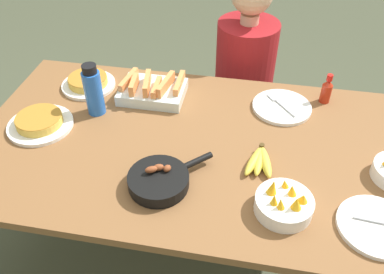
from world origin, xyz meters
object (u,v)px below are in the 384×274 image
(empty_plate_far_left, at_px, (282,107))
(fruit_bowl_mango, at_px, (284,204))
(frittata_plate_side, at_px, (40,122))
(frittata_plate_center, at_px, (88,82))
(hot_sauce_bottle, at_px, (327,90))
(person_figure, at_px, (242,95))
(skillet, at_px, (160,180))
(melon_tray, at_px, (153,90))
(empty_plate_near_front, at_px, (377,226))
(water_bottle, at_px, (93,91))
(banana_bunch, at_px, (260,161))

(empty_plate_far_left, xyz_separation_m, fruit_bowl_mango, (0.01, -0.58, 0.03))
(frittata_plate_side, distance_m, fruit_bowl_mango, 1.04)
(frittata_plate_center, xyz_separation_m, hot_sauce_bottle, (1.09, 0.08, 0.04))
(empty_plate_far_left, distance_m, person_figure, 0.56)
(skillet, xyz_separation_m, frittata_plate_side, (-0.57, 0.23, -0.01))
(melon_tray, xyz_separation_m, frittata_plate_center, (-0.32, 0.03, -0.01))
(empty_plate_near_front, bearing_deg, water_bottle, 159.01)
(banana_bunch, bearing_deg, frittata_plate_center, 155.30)
(hot_sauce_bottle, relative_size, person_figure, 0.12)
(fruit_bowl_mango, distance_m, water_bottle, 0.91)
(frittata_plate_center, bearing_deg, empty_plate_near_front, -26.50)
(banana_bunch, height_order, melon_tray, melon_tray)
(water_bottle, distance_m, person_figure, 0.94)
(empty_plate_far_left, bearing_deg, frittata_plate_center, 179.31)
(frittata_plate_side, xyz_separation_m, person_figure, (0.80, 0.77, -0.28))
(melon_tray, xyz_separation_m, frittata_plate_side, (-0.41, -0.30, -0.01))
(water_bottle, xyz_separation_m, hot_sauce_bottle, (0.98, 0.26, -0.05))
(frittata_plate_side, xyz_separation_m, fruit_bowl_mango, (1.00, -0.27, 0.01))
(frittata_plate_center, bearing_deg, skillet, -48.82)
(skillet, height_order, person_figure, person_figure)
(empty_plate_near_front, height_order, hot_sauce_bottle, hot_sauce_bottle)
(skillet, distance_m, person_figure, 1.06)
(frittata_plate_side, height_order, person_figure, person_figure)
(skillet, distance_m, frittata_plate_side, 0.62)
(banana_bunch, xyz_separation_m, empty_plate_far_left, (0.08, 0.37, -0.01))
(skillet, relative_size, fruit_bowl_mango, 1.45)
(skillet, bearing_deg, empty_plate_far_left, 8.68)
(empty_plate_near_front, bearing_deg, fruit_bowl_mango, 176.65)
(banana_bunch, relative_size, frittata_plate_center, 0.70)
(empty_plate_near_front, bearing_deg, hot_sauce_bottle, 100.33)
(melon_tray, bearing_deg, empty_plate_near_front, -32.99)
(skillet, relative_size, hot_sauce_bottle, 2.01)
(melon_tray, xyz_separation_m, empty_plate_far_left, (0.58, 0.01, -0.03))
(empty_plate_far_left, bearing_deg, water_bottle, -167.83)
(skillet, distance_m, fruit_bowl_mango, 0.43)
(melon_tray, relative_size, hot_sauce_bottle, 2.06)
(skillet, xyz_separation_m, frittata_plate_center, (-0.49, 0.55, -0.01))
(frittata_plate_side, bearing_deg, frittata_plate_center, 75.09)
(melon_tray, distance_m, water_bottle, 0.27)
(frittata_plate_center, distance_m, hot_sauce_bottle, 1.10)
(hot_sauce_bottle, bearing_deg, person_figure, 136.24)
(water_bottle, bearing_deg, frittata_plate_center, 121.19)
(banana_bunch, distance_m, hot_sauce_bottle, 0.53)
(melon_tray, distance_m, frittata_plate_side, 0.50)
(frittata_plate_side, height_order, water_bottle, water_bottle)
(frittata_plate_side, height_order, empty_plate_far_left, frittata_plate_side)
(frittata_plate_center, xyz_separation_m, empty_plate_near_front, (1.22, -0.61, -0.01))
(melon_tray, distance_m, person_figure, 0.68)
(melon_tray, bearing_deg, water_bottle, -143.45)
(person_figure, bearing_deg, fruit_bowl_mango, -78.60)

